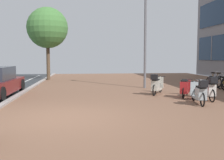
# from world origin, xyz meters

# --- Properties ---
(ground) EXTENTS (21.00, 40.00, 0.13)m
(ground) POSITION_xyz_m (1.43, 0.00, -0.02)
(ground) COLOR black
(bicycle_rack_07) EXTENTS (1.33, 0.48, 0.96)m
(bicycle_rack_07) POSITION_xyz_m (8.41, 6.37, 0.34)
(bicycle_rack_07) COLOR black
(bicycle_rack_07) RESTS_ON ground
(bicycle_rack_08) EXTENTS (1.27, 0.48, 0.94)m
(bicycle_rack_08) POSITION_xyz_m (8.39, 7.04, 0.33)
(bicycle_rack_08) COLOR black
(bicycle_rack_08) RESTS_ON ground
(scooter_near) EXTENTS (1.04, 1.59, 1.01)m
(scooter_near) POSITION_xyz_m (3.99, 4.27, 0.46)
(scooter_near) COLOR black
(scooter_near) RESTS_ON ground
(scooter_mid) EXTENTS (0.52, 1.76, 1.01)m
(scooter_mid) POSITION_xyz_m (5.62, 2.44, 0.46)
(scooter_mid) COLOR black
(scooter_mid) RESTS_ON ground
(scooter_far) EXTENTS (0.99, 1.57, 0.81)m
(scooter_far) POSITION_xyz_m (4.99, 3.30, 0.41)
(scooter_far) COLOR black
(scooter_far) RESTS_ON ground
(scooter_extra) EXTENTS (0.65, 1.82, 0.97)m
(scooter_extra) POSITION_xyz_m (4.87, 1.62, 0.44)
(scooter_extra) COLOR black
(scooter_extra) RESTS_ON ground
(lamp_post) EXTENTS (0.20, 0.52, 6.27)m
(lamp_post) POSITION_xyz_m (4.05, 6.85, 3.46)
(lamp_post) COLOR slate
(lamp_post) RESTS_ON ground
(street_tree) EXTENTS (3.09, 3.09, 5.53)m
(street_tree) POSITION_xyz_m (-2.09, 12.83, 3.96)
(street_tree) COLOR brown
(street_tree) RESTS_ON ground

